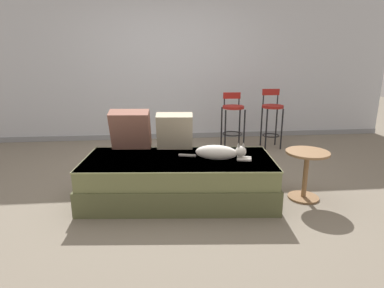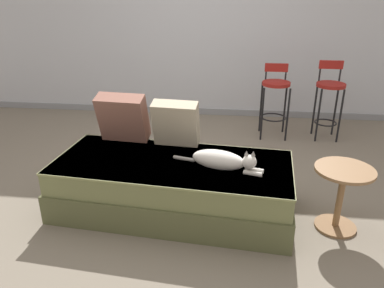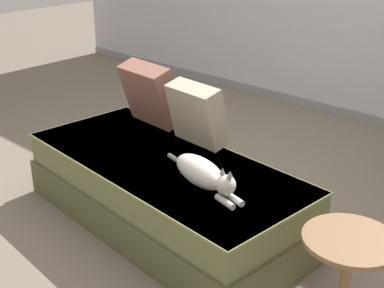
{
  "view_description": "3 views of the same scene",
  "coord_description": "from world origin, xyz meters",
  "views": [
    {
      "loc": [
        -0.18,
        -3.52,
        1.46
      ],
      "look_at": [
        0.15,
        -0.3,
        0.57
      ],
      "focal_mm": 30.0,
      "sensor_mm": 36.0,
      "label": 1
    },
    {
      "loc": [
        0.47,
        -3.11,
        1.77
      ],
      "look_at": [
        0.15,
        -0.3,
        0.57
      ],
      "focal_mm": 35.0,
      "sensor_mm": 36.0,
      "label": 2
    },
    {
      "loc": [
        2.16,
        -2.51,
        1.87
      ],
      "look_at": [
        0.15,
        -0.3,
        0.57
      ],
      "focal_mm": 50.0,
      "sensor_mm": 36.0,
      "label": 3
    }
  ],
  "objects": [
    {
      "name": "wall_baseboard_trim",
      "position": [
        0.0,
        2.2,
        0.04
      ],
      "size": [
        8.0,
        0.02,
        0.09
      ],
      "primitive_type": "cube",
      "color": "gray",
      "rests_on": "ground"
    },
    {
      "name": "cat",
      "position": [
        0.41,
        -0.49,
        0.53
      ],
      "size": [
        0.72,
        0.28,
        0.19
      ],
      "color": "white",
      "rests_on": "couch"
    },
    {
      "name": "wall_back_panel",
      "position": [
        0.0,
        2.25,
        1.3
      ],
      "size": [
        8.0,
        0.1,
        2.6
      ],
      "primitive_type": "cube",
      "color": "silver",
      "rests_on": "ground"
    },
    {
      "name": "bar_stool_by_doorway",
      "position": [
        1.63,
        1.45,
        0.56
      ],
      "size": [
        0.34,
        0.34,
        0.94
      ],
      "color": "black",
      "rests_on": "ground"
    },
    {
      "name": "throw_pillow_middle",
      "position": [
        -0.02,
        -0.06,
        0.66
      ],
      "size": [
        0.41,
        0.27,
        0.42
      ],
      "color": "beige",
      "rests_on": "couch"
    },
    {
      "name": "throw_pillow_corner",
      "position": [
        -0.5,
        -0.02,
        0.68
      ],
      "size": [
        0.45,
        0.31,
        0.45
      ],
      "color": "#936051",
      "rests_on": "couch"
    },
    {
      "name": "bar_stool_near_window",
      "position": [
        0.98,
        1.44,
        0.55
      ],
      "size": [
        0.34,
        0.34,
        0.9
      ],
      "color": "black",
      "rests_on": "ground"
    },
    {
      "name": "ground_plane",
      "position": [
        0.0,
        0.0,
        0.0
      ],
      "size": [
        16.0,
        16.0,
        0.0
      ],
      "primitive_type": "plane",
      "color": "slate",
      "rests_on": "ground"
    },
    {
      "name": "side_table",
      "position": [
        1.32,
        -0.52,
        0.34
      ],
      "size": [
        0.44,
        0.44,
        0.52
      ],
      "color": "olive",
      "rests_on": "ground"
    },
    {
      "name": "couch",
      "position": [
        0.0,
        -0.4,
        0.23
      ],
      "size": [
        2.02,
        1.03,
        0.45
      ],
      "color": "brown",
      "rests_on": "ground"
    }
  ]
}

